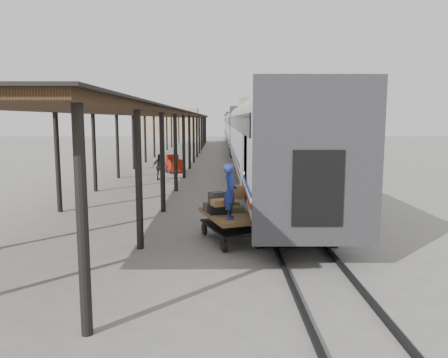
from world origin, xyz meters
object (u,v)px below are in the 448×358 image
baggage_cart (229,220)px  pedestrian (160,167)px  porter (230,191)px  luggage_tug (174,165)px

baggage_cart → pedestrian: 13.90m
pedestrian → baggage_cart: bearing=119.4°
porter → pedestrian: bearing=13.1°
baggage_cart → porter: size_ratio=1.72×
luggage_tug → pedestrian: pedestrian is taller
luggage_tug → porter: 18.16m
porter → pedestrian: size_ratio=0.98×
luggage_tug → baggage_cart: bearing=-101.2°
luggage_tug → pedestrian: bearing=-119.1°
baggage_cart → porter: porter is taller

